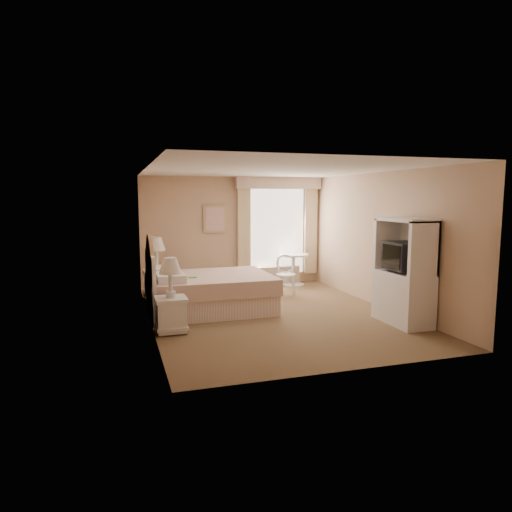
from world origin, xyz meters
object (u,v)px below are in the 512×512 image
object	(u,v)px
bed	(204,291)
round_table	(293,264)
cafe_chair	(286,271)
nightstand_far	(157,277)
nightstand_near	(171,305)
armoire	(404,280)

from	to	relation	value
bed	round_table	distance (m)	3.03
bed	cafe_chair	distance (m)	2.14
nightstand_far	nightstand_near	bearing A→B (deg)	-90.00
nightstand_near	round_table	world-z (taller)	nightstand_near
bed	nightstand_near	size ratio (longest dim) A/B	1.94
cafe_chair	armoire	bearing A→B (deg)	-53.72
nightstand_near	cafe_chair	xyz separation A→B (m)	(2.65, 2.09, 0.06)
bed	nightstand_far	bearing A→B (deg)	121.74
armoire	nightstand_far	bearing A→B (deg)	141.18
nightstand_near	nightstand_far	bearing A→B (deg)	90.00
nightstand_near	nightstand_far	distance (m)	2.33
round_table	nightstand_near	bearing A→B (deg)	-137.08
bed	cafe_chair	bearing A→B (deg)	25.64
nightstand_far	armoire	distance (m)	4.69
nightstand_far	armoire	world-z (taller)	armoire
round_table	bed	bearing A→B (deg)	-143.88
nightstand_near	round_table	size ratio (longest dim) A/B	1.54
nightstand_near	round_table	distance (m)	4.33
bed	armoire	xyz separation A→B (m)	(2.93, -1.77, 0.35)
nightstand_near	nightstand_far	world-z (taller)	nightstand_far
armoire	bed	bearing A→B (deg)	148.87
cafe_chair	armoire	world-z (taller)	armoire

